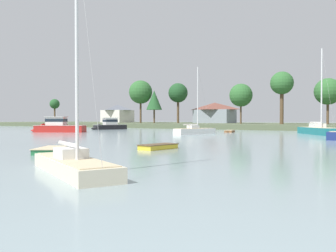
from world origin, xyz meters
TOP-DOWN VIEW (x-y plane):
  - far_shore_bank at (0.00, 90.55)m, footprint 237.81×48.36m
  - dinghy_yellow at (1.05, 18.30)m, footprint 1.89×3.42m
  - dinghy_wood at (-7.71, 53.19)m, footprint 1.90×3.14m
  - sailboat_teal at (6.74, 52.55)m, footprint 7.67×9.65m
  - cruiser_black at (-36.93, 54.55)m, footprint 5.39×8.25m
  - cruiser_red at (-33.65, 37.46)m, footprint 9.77×7.07m
  - sailboat_white at (-9.55, 43.95)m, footprint 3.92×7.57m
  - sailboat_cream at (4.76, 6.34)m, footprint 7.17×4.71m
  - dinghy_green at (-3.38, 11.79)m, footprint 3.08×3.72m
  - shore_tree_far_right at (-43.41, 81.86)m, footprint 4.63×4.63m
  - shore_tree_center at (-48.15, 81.56)m, footprint 6.98×6.98m
  - shore_tree_inland_a at (-38.46, 87.21)m, footprint 5.78×5.78m
  - shore_tree_right_mid at (-6.08, 80.29)m, footprint 5.33×5.33m
  - shore_tree_far_left at (-96.48, 89.88)m, footprint 3.84×3.84m
  - shore_tree_center_right at (2.98, 86.07)m, footprint 6.20×6.20m
  - shore_tree_inland_c at (-16.28, 80.74)m, footprint 5.75×5.75m
  - cottage_hillside at (-67.36, 93.39)m, footprint 9.53×8.87m
  - cottage_near_water at (-29.65, 94.03)m, footprint 11.87×8.21m

SIDE VIEW (x-z plane):
  - dinghy_yellow at x=1.05m, z-range -0.13..0.40m
  - dinghy_green at x=-3.38m, z-range -0.13..0.40m
  - dinghy_wood at x=-7.71m, z-range -0.13..0.41m
  - sailboat_cream at x=4.76m, z-range -5.07..5.52m
  - sailboat_white at x=-9.55m, z-range -5.21..5.69m
  - sailboat_teal at x=6.74m, z-range -6.36..6.94m
  - far_shore_bank at x=0.00m, z-range 0.00..1.07m
  - cruiser_red at x=-33.65m, z-range -1.82..3.06m
  - cruiser_black at x=-36.93m, z-range -1.64..2.88m
  - cottage_near_water at x=-29.65m, z-range 1.18..7.32m
  - cottage_hillside at x=-67.36m, z-range 1.17..7.48m
  - shore_tree_far_right at x=-43.41m, z-range 2.99..12.58m
  - shore_tree_far_left at x=-96.48m, z-range 3.51..12.56m
  - shore_tree_inland_c at x=-16.28m, z-range 3.19..13.23m
  - shore_tree_center_right at x=2.98m, z-range 3.30..14.04m
  - shore_tree_inland_a at x=-38.46m, z-range 4.03..15.94m
  - shore_tree_center at x=-48.15m, z-range 3.92..16.69m
  - shore_tree_right_mid at x=-6.08m, z-range 4.33..16.63m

